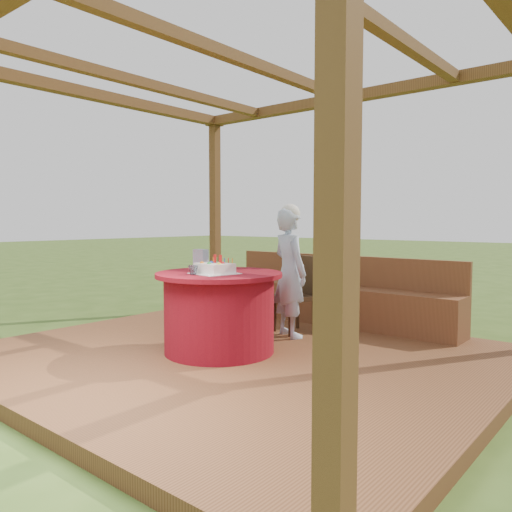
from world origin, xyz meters
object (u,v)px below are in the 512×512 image
Objects in this scene: bench at (335,301)px; gift_bag at (201,259)px; birthday_cake at (215,268)px; drinking_glass at (193,270)px; table at (219,312)px; chair at (299,291)px; elderly_woman at (290,270)px.

gift_bag is (-0.54, -1.67, 0.57)m from bench.
birthday_cake reaches higher than drinking_glass.
table is 1.40× the size of chair.
gift_bag is (-0.48, -1.02, 0.39)m from chair.
elderly_woman is at bearing 85.18° from birthday_cake.
gift_bag is at bearing -115.41° from chair.
drinking_glass is at bearing -99.19° from table.
elderly_woman is 7.21× the size of gift_bag.
gift_bag is at bearing 159.08° from table.
bench is at bearing 70.12° from gift_bag.
table is 1.18m from chair.
elderly_woman is 0.95m from gift_bag.
drinking_glass is (-0.09, -0.17, -0.01)m from birthday_cake.
chair is 9.30× the size of drinking_glass.
chair is 1.50m from drinking_glass.
bench is 0.68m from chair.
table is at bearing 114.14° from birthday_cake.
bench is 2.18m from drinking_glass.
birthday_cake is (0.05, -0.11, 0.41)m from table.
chair is (0.09, 1.17, 0.07)m from table.
elderly_woman is 15.51× the size of drinking_glass.
gift_bag is at bearing -124.29° from elderly_woman.
drinking_glass is at bearing -95.23° from bench.
drinking_glass reaches higher than bench.
chair reaches higher than drinking_glass.
elderly_woman is (0.14, 0.93, 0.32)m from table.
elderly_woman reaches higher than drinking_glass.
gift_bag is at bearing 149.80° from birthday_cake.
birthday_cake is 2.11× the size of gift_bag.
chair is at bearing 84.65° from drinking_glass.
elderly_woman is 1.04m from birthday_cake.
birthday_cake is 4.54× the size of drinking_glass.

